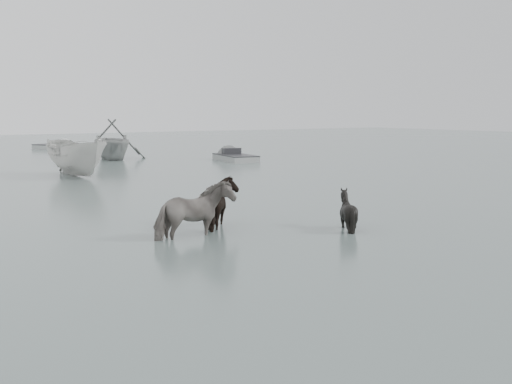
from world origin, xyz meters
TOP-DOWN VIEW (x-y plane):
  - ground at (0.00, 0.00)m, footprint 140.00×140.00m
  - pony_pinto at (-3.78, 0.09)m, footprint 2.07×1.11m
  - pony_dark at (-2.42, 0.96)m, footprint 1.58×1.75m
  - pony_black at (0.11, -1.09)m, footprint 1.47×1.38m
  - rowboat_trail at (3.69, 24.94)m, footprint 5.25×5.80m
  - boat_small at (-1.44, 16.07)m, footprint 2.22×5.15m
  - skiff_port at (9.48, 19.62)m, footprint 2.45×5.42m
  - skiff_mid at (3.72, 37.36)m, footprint 3.58×4.98m

SIDE VIEW (x-z plane):
  - ground at x=0.00m, z-range 0.00..0.00m
  - skiff_port at x=9.48m, z-range 0.00..0.75m
  - skiff_mid at x=3.72m, z-range 0.00..0.75m
  - pony_black at x=0.11m, z-range 0.00..1.34m
  - pony_dark at x=-2.42m, z-range 0.00..1.51m
  - pony_pinto at x=-3.78m, z-range 0.00..1.68m
  - boat_small at x=-1.44m, z-range 0.00..1.95m
  - rowboat_trail at x=3.69m, z-range 0.00..2.67m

